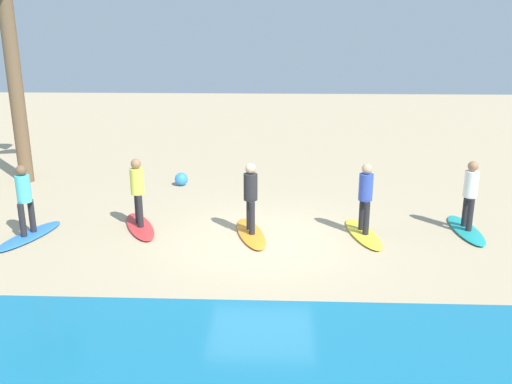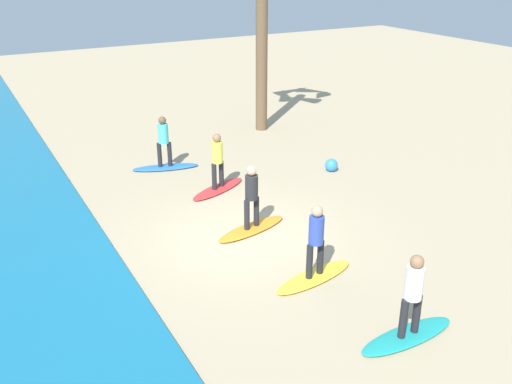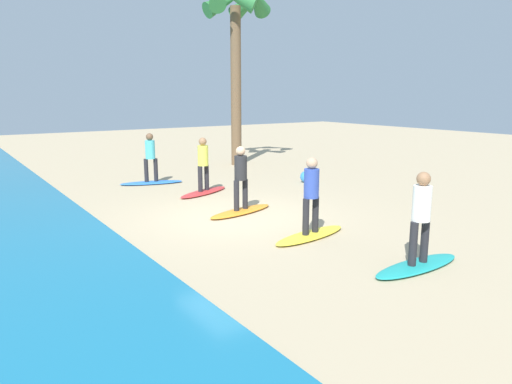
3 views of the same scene
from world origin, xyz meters
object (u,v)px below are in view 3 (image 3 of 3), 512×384
Objects in this scene: surfer_blue at (150,154)px; surfer_teal at (421,211)px; surfboard_yellow at (310,235)px; beach_ball at (306,177)px; surfer_yellow at (311,190)px; surfer_orange at (241,173)px; surfboard_teal at (417,266)px; surfboard_red at (204,192)px; surfer_red at (203,160)px; surfboard_blue at (152,183)px; palm_tree at (235,20)px; surfboard_orange at (241,211)px.

surfer_teal is at bearing -175.50° from surfer_blue.
surfboard_yellow is (2.49, 0.35, -0.99)m from surfer_teal.
surfer_teal reaches higher than beach_ball.
surfer_orange is (2.64, 0.09, 0.00)m from surfer_yellow.
surfboard_red is (7.84, 0.08, 0.00)m from surfboard_teal.
surfboard_teal is at bearing 153.51° from beach_ball.
surfer_blue is (2.41, 0.73, 0.99)m from surfboard_red.
surfer_red is at bearing -0.00° from surfboard_red.
surfboard_blue is at bearing -96.60° from surfboard_yellow.
surfer_orange is 2.74m from surfer_red.
palm_tree reaches higher than surfboard_blue.
surfboard_teal is 10.34m from surfer_blue.
surfer_blue is (10.26, 0.81, 0.99)m from surfboard_teal.
surfboard_orange is at bearing 148.85° from palm_tree.
surfer_orange is at bearing 58.27° from surfboard_red.
surfer_orange is at bearing -175.94° from surfer_blue.
beach_ball is (-0.36, -3.81, -0.83)m from surfer_red.
surfer_teal is 1.00× the size of surfer_orange.
surfboard_red is at bearing -2.90° from surfer_yellow.
surfboard_teal is 1.28× the size of surfer_yellow.
palm_tree is (12.48, -4.00, 5.96)m from surfboard_teal.
surfboard_yellow is 1.00× the size of surfboard_blue.
surfer_orange reaches higher than beach_ball.
surfer_red is at bearing 84.60° from beach_ball.
surfer_blue is at bearing -97.29° from surfboard_red.
surfboard_red is (5.35, -0.27, 0.00)m from surfboard_yellow.
surfer_yellow is 4.02× the size of beach_ball.
surfboard_blue is at bearing 4.06° from surfer_orange.
surfboard_teal is 1.00× the size of surfboard_yellow.
beach_ball is at bearing -39.24° from surfer_yellow.
surfer_yellow is at bearing 63.00° from surfboard_red.
surfer_red is (2.72, -0.36, 0.00)m from surfer_orange.
surfboard_teal is 2.70m from surfer_yellow.
surfboard_orange is 5.14m from surfboard_blue.
surfer_teal reaches higher than surfboard_blue.
surfer_teal is 5.24m from surfboard_orange.
surfboard_orange is 2.92m from surfer_red.
surfer_yellow reaches higher than surfboard_yellow.
surfboard_orange is 0.28× the size of palm_tree.
surfer_yellow reaches higher than surfboard_red.
surfboard_blue is (10.26, 0.81, -0.99)m from surfer_teal.
surfer_yellow is (2.49, 0.35, 0.99)m from surfboard_teal.
surfer_blue is at bearing 4.06° from surfer_orange.
surfboard_yellow is at bearing 140.76° from beach_ball.
beach_ball is (7.48, -3.73, -0.83)m from surfer_teal.
surfboard_teal is 1.28× the size of surfer_orange.
surfboard_orange is 1.00× the size of surfboard_blue.
surfboard_orange is 1.28× the size of surfer_blue.
surfboard_red is 0.28× the size of palm_tree.
beach_ball is at bearing 150.50° from surfboard_red.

